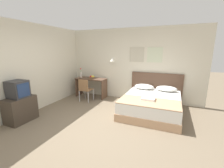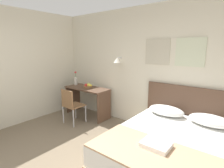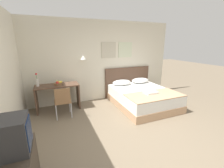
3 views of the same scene
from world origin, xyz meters
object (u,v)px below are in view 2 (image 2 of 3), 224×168
fruit_bowl (88,86)px  flower_vase (76,80)px  throw_blanket (153,154)px  desk_chair (71,104)px  pillow_right (210,121)px  headboard (190,114)px  bed (170,152)px  pillow_left (166,111)px  desk (87,96)px  folded_towel_near_foot (156,145)px

fruit_bowl → flower_vase: bearing=173.8°
throw_blanket → desk_chair: size_ratio=1.90×
fruit_bowl → pillow_right: bearing=0.9°
fruit_bowl → headboard: bearing=7.5°
pillow_right → fruit_bowl: bearing=-179.1°
headboard → throw_blanket: 1.60m
fruit_bowl → flower_vase: 0.55m
bed → fruit_bowl: 2.61m
throw_blanket → pillow_left: bearing=105.8°
flower_vase → pillow_left: bearing=-0.3°
headboard → flower_vase: (-2.99, -0.26, 0.36)m
desk → flower_vase: (-0.51, 0.05, 0.36)m
desk → pillow_left: bearing=1.1°
folded_towel_near_foot → desk: desk is taller
pillow_right → throw_blanket: 1.38m
pillow_left → desk_chair: 2.13m
desk → fruit_bowl: bearing=-6.7°
headboard → folded_towel_near_foot: 1.46m
pillow_right → flower_vase: bearing=179.8°
pillow_right → fruit_bowl: (-2.82, -0.05, 0.20)m
throw_blanket → desk_chair: 2.49m
headboard → pillow_left: bearing=-143.5°
headboard → pillow_left: size_ratio=2.65×
pillow_left → flower_vase: flower_vase is taller
desk → throw_blanket: bearing=-27.2°
pillow_right → desk: (-2.86, -0.04, -0.08)m
throw_blanket → desk: desk is taller
bed → fruit_bowl: size_ratio=7.70×
throw_blanket → fruit_bowl: fruit_bowl is taller
desk_chair → folded_towel_near_foot: bearing=-12.6°
pillow_left → desk: 2.11m
folded_towel_near_foot → pillow_left: bearing=106.0°
pillow_left → folded_towel_near_foot: bearing=-74.0°
pillow_left → desk: desk is taller
folded_towel_near_foot → bed: bearing=85.6°
desk → flower_vase: bearing=173.8°
headboard → desk_chair: headboard is taller
headboard → throw_blanket: bearing=-90.0°
desk_chair → throw_blanket: bearing=-15.6°
pillow_right → folded_towel_near_foot: size_ratio=1.90×
pillow_right → desk: size_ratio=0.55×
fruit_bowl → pillow_left: bearing=1.3°
headboard → desk: size_ratio=1.46×
bed → pillow_left: (-0.37, 0.75, 0.35)m
headboard → fruit_bowl: headboard is taller
throw_blanket → folded_towel_near_foot: folded_towel_near_foot is taller
pillow_left → folded_towel_near_foot: size_ratio=1.90×
headboard → desk_chair: size_ratio=2.10×
flower_vase → desk_chair: bearing=-48.2°
headboard → pillow_left: (-0.37, -0.28, 0.07)m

